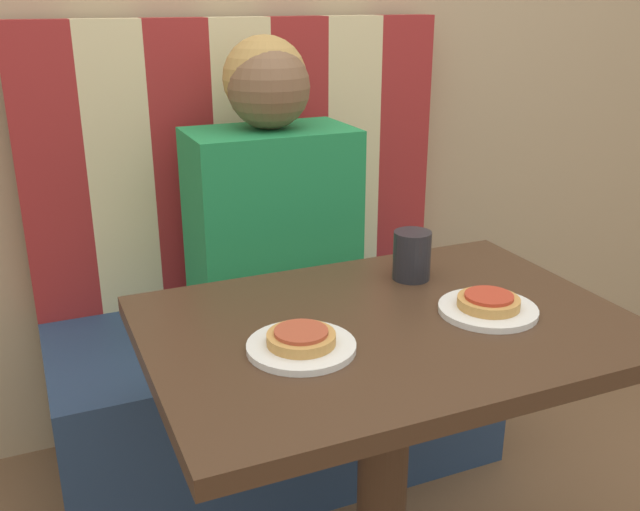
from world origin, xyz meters
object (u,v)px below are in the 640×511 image
person (271,194)px  plate_left (301,347)px  drinking_cup (412,255)px  plate_right (488,310)px  pizza_right (489,301)px  pizza_left (301,337)px

person → plate_left: (-0.19, -0.67, -0.08)m
plate_left → drinking_cup: drinking_cup is taller
plate_left → drinking_cup: (0.33, 0.21, 0.05)m
plate_right → pizza_right: 0.02m
plate_right → plate_left: bearing=180.0°
person → plate_right: 0.70m
plate_left → drinking_cup: bearing=31.9°
plate_left → drinking_cup: 0.39m
plate_right → pizza_right: (0.00, -0.00, 0.02)m
pizza_right → drinking_cup: 0.21m
plate_right → drinking_cup: 0.22m
plate_right → pizza_right: bearing=-7.1°
person → drinking_cup: size_ratio=7.18×
pizza_right → person: bearing=105.6°
plate_left → pizza_left: bearing=-172.9°
drinking_cup → pizza_left: bearing=-148.1°
plate_right → person: bearing=105.6°
plate_left → pizza_left: 0.02m
plate_left → plate_right: (0.38, 0.00, 0.00)m
plate_left → pizza_right: (0.38, -0.00, 0.02)m
person → plate_right: person is taller
plate_right → pizza_left: bearing=-180.0°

